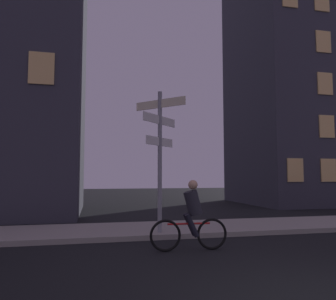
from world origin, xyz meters
TOP-DOWN VIEW (x-y plane):
  - sidewalk_kerb at (0.00, 6.12)m, footprint 40.00×2.59m
  - signpost at (-1.15, 5.20)m, footprint 1.20×1.20m
  - cyclist at (-0.76, 3.48)m, footprint 1.82×0.34m
  - building_right_block at (10.92, 14.41)m, footprint 9.74×7.01m

SIDE VIEW (x-z plane):
  - sidewalk_kerb at x=0.00m, z-range 0.00..0.14m
  - cyclist at x=-0.76m, z-range -0.06..1.55m
  - signpost at x=-1.15m, z-range 0.56..4.54m
  - building_right_block at x=10.92m, z-range 0.00..16.85m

